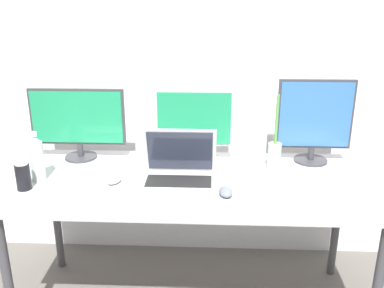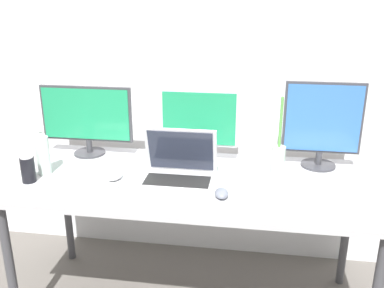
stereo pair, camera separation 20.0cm
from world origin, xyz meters
The scene contains 13 objects.
wall_back centered at (0.00, 0.59, 1.30)m, with size 7.00×0.08×2.60m, color silver.
work_desk centered at (0.00, 0.00, 0.68)m, with size 1.76×0.75×0.74m.
monitor_left centered at (-0.62, 0.25, 0.95)m, with size 0.50×0.17×0.38m.
monitor_center centered at (0.00, 0.25, 0.94)m, with size 0.41×0.20×0.39m.
monitor_right centered at (0.62, 0.26, 0.97)m, with size 0.39×0.18×0.44m.
laptop_silver centered at (-0.06, -0.02, 0.80)m, with size 0.35×0.25×0.25m.
keyboard_main centered at (-0.50, -0.23, 0.75)m, with size 0.37×0.14×0.02m, color white.
keyboard_aux centered at (0.55, -0.08, 0.75)m, with size 0.41×0.14×0.02m, color white.
mouse_by_keyboard centered at (0.16, -0.17, 0.76)m, with size 0.06×0.09×0.04m, color slate.
mouse_by_laptop centered at (-0.37, -0.06, 0.76)m, with size 0.06×0.09×0.03m, color silver.
water_bottle centered at (-0.73, -0.04, 0.85)m, with size 0.07×0.07×0.24m.
soda_can_near_keyboard centered at (-0.76, -0.14, 0.80)m, with size 0.07×0.07×0.13m.
bamboo_vase centered at (0.41, 0.14, 0.82)m, with size 0.07×0.07×0.39m.
Camera 2 is at (0.28, -1.87, 1.59)m, focal length 40.00 mm.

